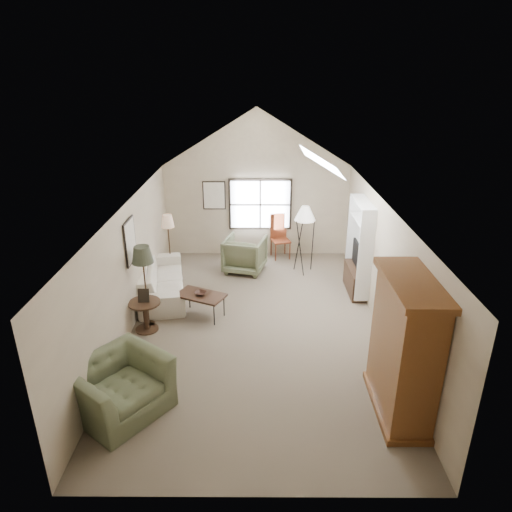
{
  "coord_description": "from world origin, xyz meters",
  "views": [
    {
      "loc": [
        0.04,
        -8.05,
        4.89
      ],
      "look_at": [
        0.0,
        0.4,
        1.4
      ],
      "focal_mm": 32.0,
      "sensor_mm": 36.0,
      "label": 1
    }
  ],
  "objects_px": {
    "sofa": "(161,279)",
    "side_chair": "(281,237)",
    "armoire": "(404,348)",
    "side_table": "(146,316)",
    "armchair_near": "(119,387)",
    "coffee_table": "(201,305)",
    "armchair_far": "(245,254)"
  },
  "relations": [
    {
      "from": "armoire",
      "to": "side_chair",
      "type": "relative_size",
      "value": 1.82
    },
    {
      "from": "armoire",
      "to": "sofa",
      "type": "height_order",
      "value": "armoire"
    },
    {
      "from": "coffee_table",
      "to": "side_table",
      "type": "height_order",
      "value": "side_table"
    },
    {
      "from": "sofa",
      "to": "armchair_near",
      "type": "distance_m",
      "value": 3.94
    },
    {
      "from": "sofa",
      "to": "armchair_far",
      "type": "distance_m",
      "value": 2.32
    },
    {
      "from": "sofa",
      "to": "side_table",
      "type": "distance_m",
      "value": 1.6
    },
    {
      "from": "armoire",
      "to": "side_table",
      "type": "distance_m",
      "value": 5.0
    },
    {
      "from": "armchair_near",
      "to": "coffee_table",
      "type": "distance_m",
      "value": 3.04
    },
    {
      "from": "armchair_near",
      "to": "side_chair",
      "type": "distance_m",
      "value": 6.73
    },
    {
      "from": "sofa",
      "to": "side_chair",
      "type": "distance_m",
      "value": 3.63
    },
    {
      "from": "coffee_table",
      "to": "side_chair",
      "type": "distance_m",
      "value": 3.75
    },
    {
      "from": "armoire",
      "to": "side_table",
      "type": "relative_size",
      "value": 3.48
    },
    {
      "from": "sofa",
      "to": "side_chair",
      "type": "bearing_deg",
      "value": -63.4
    },
    {
      "from": "coffee_table",
      "to": "armchair_near",
      "type": "bearing_deg",
      "value": -107.16
    },
    {
      "from": "sofa",
      "to": "side_table",
      "type": "height_order",
      "value": "sofa"
    },
    {
      "from": "sofa",
      "to": "armchair_near",
      "type": "xyz_separation_m",
      "value": [
        0.15,
        -3.94,
        0.07
      ]
    },
    {
      "from": "armchair_far",
      "to": "coffee_table",
      "type": "bearing_deg",
      "value": 84.75
    },
    {
      "from": "armchair_near",
      "to": "armoire",
      "type": "bearing_deg",
      "value": -51.33
    },
    {
      "from": "armoire",
      "to": "coffee_table",
      "type": "relative_size",
      "value": 2.2
    },
    {
      "from": "armchair_far",
      "to": "side_table",
      "type": "xyz_separation_m",
      "value": [
        -1.9,
        -2.92,
        -0.14
      ]
    },
    {
      "from": "armchair_far",
      "to": "side_table",
      "type": "bearing_deg",
      "value": 71.65
    },
    {
      "from": "armoire",
      "to": "side_table",
      "type": "height_order",
      "value": "armoire"
    },
    {
      "from": "armchair_near",
      "to": "coffee_table",
      "type": "xyz_separation_m",
      "value": [
        0.89,
        2.9,
        -0.18
      ]
    },
    {
      "from": "sofa",
      "to": "side_chair",
      "type": "relative_size",
      "value": 2.09
    },
    {
      "from": "sofa",
      "to": "armchair_far",
      "type": "bearing_deg",
      "value": -66.45
    },
    {
      "from": "armchair_near",
      "to": "side_table",
      "type": "bearing_deg",
      "value": 41.47
    },
    {
      "from": "armchair_far",
      "to": "side_chair",
      "type": "bearing_deg",
      "value": -122.1
    },
    {
      "from": "armoire",
      "to": "armchair_near",
      "type": "relative_size",
      "value": 1.64
    },
    {
      "from": "armchair_far",
      "to": "coffee_table",
      "type": "relative_size",
      "value": 1.0
    },
    {
      "from": "armchair_near",
      "to": "sofa",
      "type": "bearing_deg",
      "value": 40.0
    },
    {
      "from": "armoire",
      "to": "sofa",
      "type": "relative_size",
      "value": 0.87
    },
    {
      "from": "armchair_near",
      "to": "armchair_far",
      "type": "distance_m",
      "value": 5.55
    }
  ]
}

